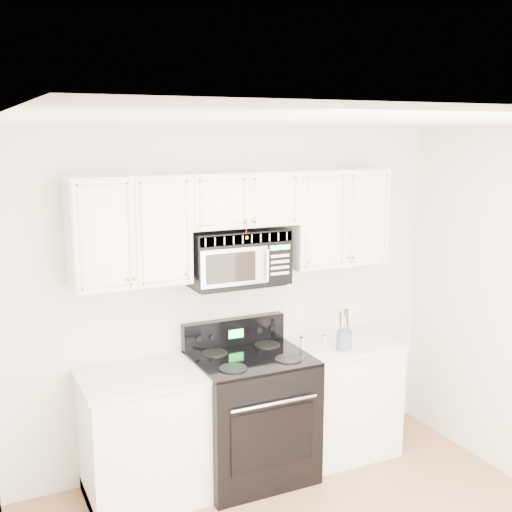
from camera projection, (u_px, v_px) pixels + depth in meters
room at (361, 373)px, 3.39m from camera, size 3.51×3.51×2.61m
base_cabinet_left at (145, 440)px, 4.49m from camera, size 0.86×0.65×0.92m
base_cabinet_right at (338, 400)px, 5.17m from camera, size 0.86×0.65×0.92m
range at (251, 413)px, 4.79m from camera, size 0.83×0.75×1.14m
upper_cabinets at (239, 218)px, 4.67m from camera, size 2.44×0.37×0.75m
microwave at (237, 257)px, 4.70m from camera, size 0.73×0.42×0.40m
utensil_crock at (344, 339)px, 4.88m from camera, size 0.12×0.12×0.32m
shaker_salt at (303, 342)px, 4.90m from camera, size 0.04×0.04×0.10m
shaker_pepper at (325, 339)px, 4.98m from camera, size 0.04×0.04×0.09m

